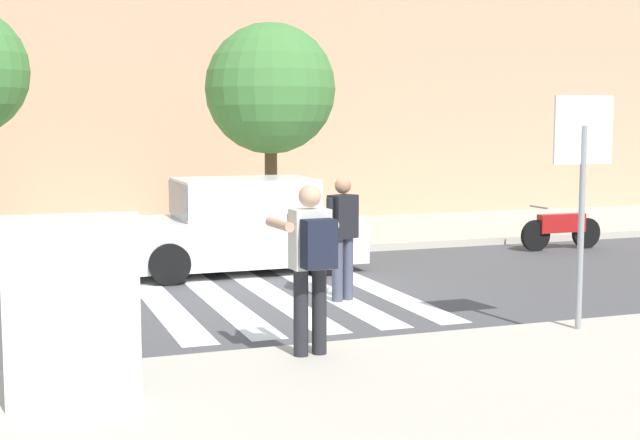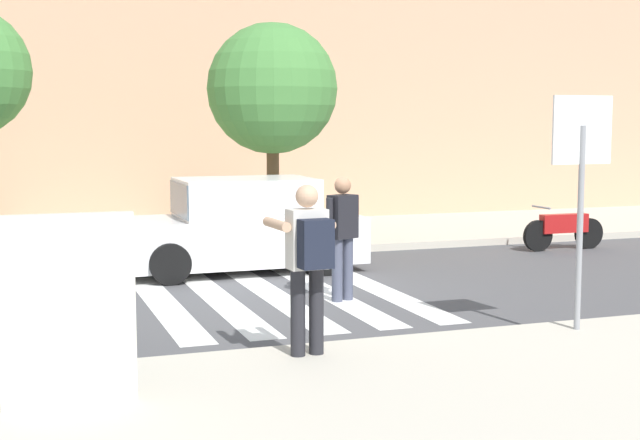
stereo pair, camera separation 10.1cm
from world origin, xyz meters
TOP-DOWN VIEW (x-y plane):
  - ground_plane at (0.00, 0.00)m, footprint 120.00×120.00m
  - sidewalk_near at (0.00, -6.20)m, footprint 60.00×6.00m
  - sidewalk_far at (0.00, 6.00)m, footprint 60.00×4.80m
  - building_facade_far at (0.00, 10.40)m, footprint 56.00×4.00m
  - crosswalk_stripe_0 at (-1.60, 0.20)m, footprint 0.44×5.20m
  - crosswalk_stripe_1 at (-0.80, 0.20)m, footprint 0.44×5.20m
  - crosswalk_stripe_2 at (0.00, 0.20)m, footprint 0.44×5.20m
  - crosswalk_stripe_3 at (0.80, 0.20)m, footprint 0.44×5.20m
  - crosswalk_stripe_4 at (1.60, 0.20)m, footprint 0.44×5.20m
  - stop_sign at (2.48, -3.60)m, footprint 0.76×0.08m
  - photographer_with_backpack at (-0.75, -3.67)m, footprint 0.61×0.86m
  - pedestrian_crossing at (0.80, -0.57)m, footprint 0.55×0.36m
  - parked_car_white at (0.06, 2.30)m, footprint 4.10×1.92m
  - motorcycle at (6.61, 2.60)m, footprint 1.76×0.60m
  - street_tree_center at (1.25, 4.33)m, footprint 2.47×2.47m
  - advertising_board at (-3.13, -4.49)m, footprint 1.10×0.11m

SIDE VIEW (x-z plane):
  - ground_plane at x=0.00m, z-range 0.00..0.00m
  - crosswalk_stripe_0 at x=-1.60m, z-range 0.00..0.01m
  - crosswalk_stripe_1 at x=-0.80m, z-range 0.00..0.01m
  - crosswalk_stripe_2 at x=0.00m, z-range 0.00..0.01m
  - crosswalk_stripe_3 at x=0.80m, z-range 0.00..0.01m
  - crosswalk_stripe_4 at x=1.60m, z-range 0.00..0.01m
  - sidewalk_near at x=0.00m, z-range 0.00..0.14m
  - sidewalk_far at x=0.00m, z-range 0.00..0.14m
  - motorcycle at x=6.61m, z-range -0.02..0.85m
  - parked_car_white at x=0.06m, z-range -0.05..1.50m
  - advertising_board at x=-3.13m, z-range 0.14..1.74m
  - pedestrian_crossing at x=0.80m, z-range 0.11..1.84m
  - photographer_with_backpack at x=-0.75m, z-range 0.31..2.03m
  - stop_sign at x=2.48m, z-range 0.74..3.37m
  - street_tree_center at x=1.25m, z-range 0.99..5.19m
  - building_facade_far at x=0.00m, z-range 0.00..7.72m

